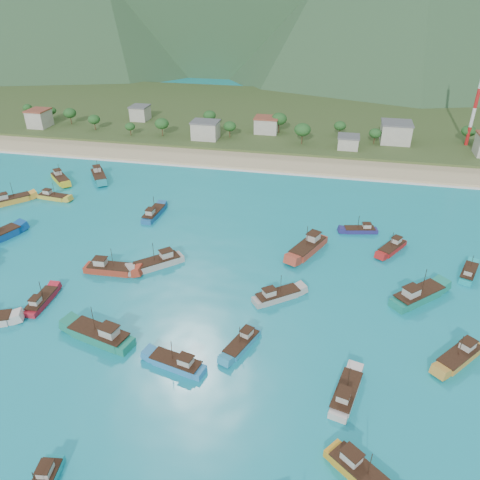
% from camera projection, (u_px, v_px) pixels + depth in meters
% --- Properties ---
extents(ground, '(600.00, 600.00, 0.00)m').
position_uv_depth(ground, '(207.00, 294.00, 95.28)').
color(ground, '#0D7E92').
rests_on(ground, ground).
extents(beach, '(400.00, 18.00, 1.20)m').
position_uv_depth(beach, '(268.00, 162.00, 162.49)').
color(beach, beige).
rests_on(beach, ground).
extents(land, '(400.00, 110.00, 2.40)m').
position_uv_depth(land, '(289.00, 117.00, 214.38)').
color(land, '#385123').
rests_on(land, ground).
extents(surf_line, '(400.00, 2.50, 0.08)m').
position_uv_depth(surf_line, '(263.00, 172.00, 154.41)').
color(surf_line, white).
rests_on(surf_line, ground).
extents(village, '(216.66, 27.77, 7.14)m').
position_uv_depth(village, '(321.00, 132.00, 177.81)').
color(village, beige).
rests_on(village, ground).
extents(vegetation, '(275.77, 25.77, 8.67)m').
position_uv_depth(vegetation, '(271.00, 128.00, 180.54)').
color(vegetation, '#235623').
rests_on(vegetation, ground).
extents(radio_tower, '(1.20, 1.20, 40.85)m').
position_uv_depth(radio_tower, '(480.00, 88.00, 163.69)').
color(radio_tower, red).
rests_on(radio_tower, ground).
extents(boat_0, '(10.11, 5.00, 5.74)m').
position_uv_depth(boat_0, '(177.00, 364.00, 77.21)').
color(boat_0, '#2E7FBE').
rests_on(boat_0, ground).
extents(boat_1, '(8.72, 4.15, 4.96)m').
position_uv_depth(boat_1, '(360.00, 230.00, 117.92)').
color(boat_1, navy).
rests_on(boat_1, ground).
extents(boat_3, '(9.07, 9.83, 6.11)m').
position_uv_depth(boat_3, '(459.00, 357.00, 78.57)').
color(boat_3, gold).
rests_on(boat_3, ground).
extents(boat_4, '(9.60, 10.16, 6.38)m').
position_uv_depth(boat_4, '(11.00, 200.00, 133.06)').
color(boat_4, gold).
rests_on(boat_4, ground).
extents(boat_5, '(9.40, 3.61, 5.42)m').
position_uv_depth(boat_5, '(53.00, 197.00, 135.45)').
color(boat_5, gold).
rests_on(boat_5, ground).
extents(boat_8, '(5.17, 10.27, 5.82)m').
position_uv_depth(boat_8, '(346.00, 394.00, 71.64)').
color(boat_8, beige).
rests_on(boat_8, ground).
extents(boat_9, '(13.09, 6.72, 7.43)m').
position_uv_depth(boat_9, '(100.00, 336.00, 82.82)').
color(boat_9, '#1A7E62').
rests_on(boat_9, ground).
extents(boat_10, '(8.70, 13.02, 7.46)m').
position_uv_depth(boat_10, '(308.00, 248.00, 109.50)').
color(boat_10, '#B7402C').
rests_on(boat_10, ground).
extents(boat_13, '(11.15, 3.73, 6.51)m').
position_uv_depth(boat_13, '(110.00, 269.00, 101.88)').
color(boat_13, '#A9341F').
rests_on(boat_13, ground).
extents(boat_14, '(9.53, 11.61, 6.93)m').
position_uv_depth(boat_14, '(99.00, 176.00, 148.56)').
color(boat_14, teal).
rests_on(boat_14, ground).
extents(boat_15, '(11.58, 11.26, 7.37)m').
position_uv_depth(boat_15, '(418.00, 296.00, 93.09)').
color(boat_15, '#15806A').
rests_on(boat_15, ground).
extents(boat_16, '(10.36, 10.00, 6.57)m').
position_uv_depth(boat_16, '(158.00, 263.00, 104.09)').
color(boat_16, '#B4ADA4').
rests_on(boat_16, ground).
extents(boat_18, '(5.50, 9.01, 5.12)m').
position_uv_depth(boat_18, '(468.00, 273.00, 100.83)').
color(boat_18, '#12A8AE').
rests_on(boat_18, ground).
extents(boat_25, '(5.65, 9.24, 5.26)m').
position_uv_depth(boat_25, '(242.00, 344.00, 81.54)').
color(boat_25, teal).
rests_on(boat_25, ground).
extents(boat_26, '(9.66, 8.41, 5.88)m').
position_uv_depth(boat_26, '(277.00, 296.00, 93.47)').
color(boat_26, '#ACA39B').
rests_on(boat_26, ground).
extents(boat_28, '(3.43, 10.20, 5.96)m').
position_uv_depth(boat_28, '(154.00, 214.00, 125.58)').
color(boat_28, '#1E5D97').
rests_on(boat_28, ground).
extents(boat_29, '(9.96, 8.74, 6.07)m').
position_uv_depth(boat_29, '(362.00, 475.00, 60.05)').
color(boat_29, gold).
rests_on(boat_29, ground).
extents(boat_30, '(7.36, 9.46, 5.57)m').
position_uv_depth(boat_30, '(392.00, 248.00, 110.03)').
color(boat_30, red).
rests_on(boat_30, ground).
extents(boat_31, '(9.92, 9.67, 6.32)m').
position_uv_depth(boat_31, '(60.00, 179.00, 147.00)').
color(boat_31, gold).
rests_on(boat_31, ground).
extents(boat_32, '(2.93, 9.00, 5.27)m').
position_uv_depth(boat_32, '(42.00, 302.00, 92.12)').
color(boat_32, red).
rests_on(boat_32, ground).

